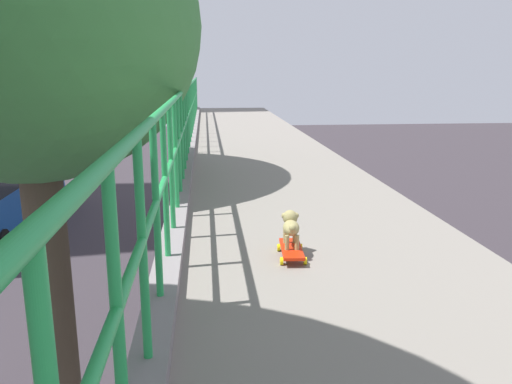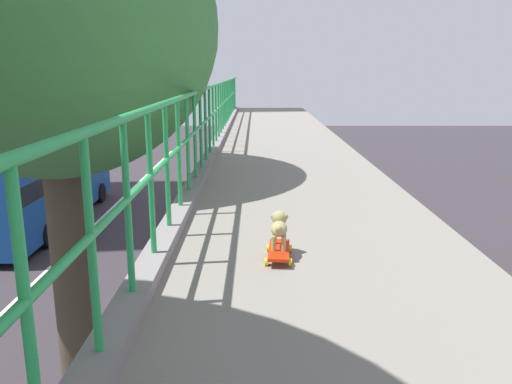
{
  "view_description": "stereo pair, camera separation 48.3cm",
  "coord_description": "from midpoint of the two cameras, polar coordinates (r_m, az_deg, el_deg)",
  "views": [
    {
      "loc": [
        0.06,
        -2.66,
        6.58
      ],
      "look_at": [
        0.53,
        2.16,
        5.43
      ],
      "focal_mm": 36.0,
      "sensor_mm": 36.0,
      "label": 1
    },
    {
      "loc": [
        0.54,
        -2.68,
        6.58
      ],
      "look_at": [
        0.53,
        2.16,
        5.43
      ],
      "focal_mm": 36.0,
      "sensor_mm": 36.0,
      "label": 2
    }
  ],
  "objects": [
    {
      "name": "toy_skateboard",
      "position": [
        4.15,
        0.62,
        -6.49
      ],
      "size": [
        0.23,
        0.49,
        0.08
      ],
      "color": "red",
      "rests_on": "overpass_deck"
    },
    {
      "name": "small_dog",
      "position": [
        4.15,
        0.56,
        -3.76
      ],
      "size": [
        0.15,
        0.33,
        0.28
      ],
      "color": "#9B8D57",
      "rests_on": "toy_skateboard"
    },
    {
      "name": "green_railing",
      "position": [
        2.97,
        -16.01,
        -10.8
      ],
      "size": [
        0.2,
        34.65,
        1.22
      ],
      "color": "gray",
      "rests_on": "overpass_deck"
    },
    {
      "name": "overpass_deck",
      "position": [
        3.26,
        9.23,
        -18.55
      ],
      "size": [
        2.72,
        36.47,
        0.49
      ],
      "color": "gray",
      "rests_on": "bridge_pier"
    },
    {
      "name": "roadside_tree_mid",
      "position": [
        7.62,
        -25.89,
        15.63
      ],
      "size": [
        4.5,
        4.5,
        9.19
      ],
      "color": "#4E4232",
      "rests_on": "ground"
    }
  ]
}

